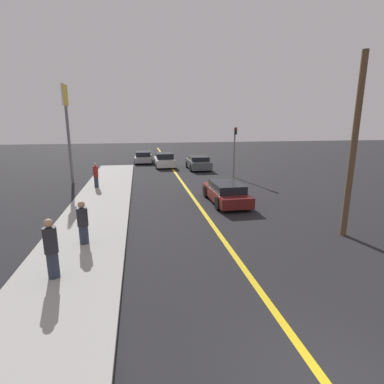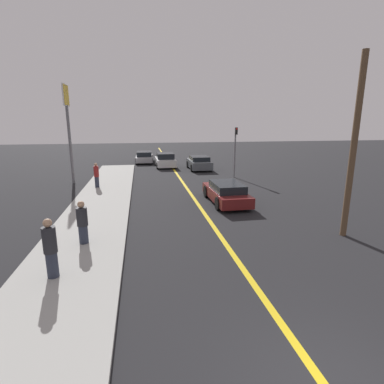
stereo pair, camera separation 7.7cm
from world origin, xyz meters
TOP-DOWN VIEW (x-y plane):
  - road_center_line at (0.00, 18.00)m, footprint 0.20×60.00m
  - sidewalk_left at (-5.33, 13.73)m, footprint 3.19×27.46m
  - car_near_right_lane at (1.63, 12.29)m, footprint 1.91×4.44m
  - car_ahead_center at (2.38, 24.19)m, footprint 1.99×3.92m
  - car_far_distant at (-0.65, 26.36)m, footprint 1.99×3.92m
  - car_parked_left_lot at (-2.67, 29.93)m, footprint 2.01×4.21m
  - pedestrian_near_curb at (-5.67, 4.92)m, footprint 0.38×0.38m
  - pedestrian_mid_group at (-5.23, 7.35)m, footprint 0.39×0.39m
  - pedestrian_far_standing at (-6.04, 17.12)m, footprint 0.33×0.33m
  - traffic_light at (4.44, 19.63)m, footprint 0.18×0.40m
  - roadside_sign at (-8.04, 19.43)m, footprint 0.20×1.56m
  - utility_pole at (4.95, 6.71)m, footprint 0.24×0.24m

SIDE VIEW (x-z plane):
  - road_center_line at x=0.00m, z-range 0.00..0.01m
  - sidewalk_left at x=-5.33m, z-range 0.00..0.12m
  - car_near_right_lane at x=1.63m, z-range 0.00..1.18m
  - car_parked_left_lot at x=-2.67m, z-range -0.01..1.22m
  - car_ahead_center at x=2.38m, z-range -0.01..1.27m
  - car_far_distant at x=-0.65m, z-range -0.03..1.36m
  - pedestrian_mid_group at x=-5.23m, z-range 0.12..1.72m
  - pedestrian_far_standing at x=-6.04m, z-range 0.13..1.79m
  - pedestrian_near_curb at x=-5.67m, z-range 0.12..1.89m
  - traffic_light at x=4.44m, z-range 0.46..4.47m
  - utility_pole at x=4.95m, z-range 0.00..7.00m
  - roadside_sign at x=-8.04m, z-range 1.57..8.58m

